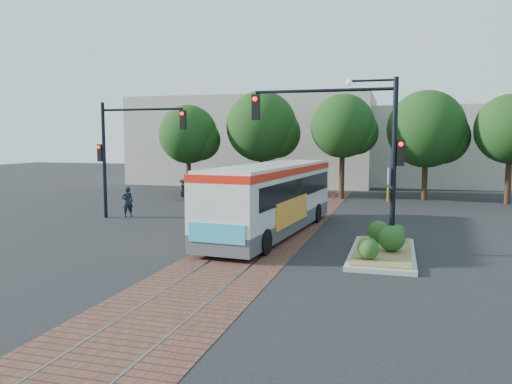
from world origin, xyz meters
TOP-DOWN VIEW (x-y plane):
  - ground at (0.00, 0.00)m, footprint 120.00×120.00m
  - trackbed at (0.00, 4.00)m, footprint 3.60×40.00m
  - tree_row at (1.21, 16.42)m, footprint 26.40×5.60m
  - warehouses at (-0.53, 28.75)m, footprint 40.00×13.00m
  - city_bus at (0.03, 2.10)m, footprint 3.37×11.44m
  - traffic_island at (4.82, -0.90)m, footprint 2.20×5.20m
  - signal_pole_main at (3.86, -0.81)m, footprint 5.49×0.46m
  - signal_pole_left at (-8.37, 4.00)m, footprint 4.99×0.34m
  - officer at (-8.51, 4.53)m, footprint 0.69×0.68m
  - parked_car at (-6.83, 13.27)m, footprint 5.17×3.32m

SIDE VIEW (x-z plane):
  - ground at x=0.00m, z-range 0.00..0.00m
  - trackbed at x=0.00m, z-range 0.00..0.02m
  - traffic_island at x=4.82m, z-range -0.24..0.89m
  - parked_car at x=-6.83m, z-range 0.00..1.39m
  - officer at x=-8.51m, z-range 0.00..1.61m
  - city_bus at x=0.03m, z-range 0.17..3.19m
  - warehouses at x=-0.53m, z-range -0.19..7.81m
  - signal_pole_left at x=-8.37m, z-range 0.86..6.86m
  - signal_pole_main at x=3.86m, z-range 1.16..7.16m
  - tree_row at x=1.21m, z-range 1.01..8.69m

